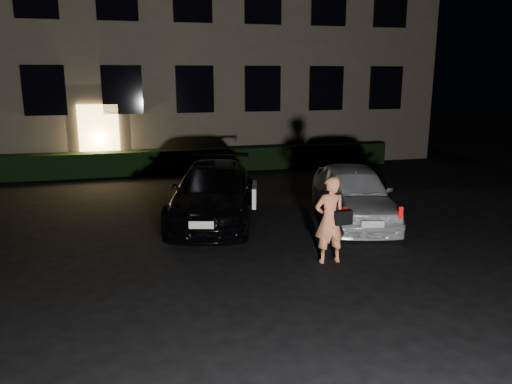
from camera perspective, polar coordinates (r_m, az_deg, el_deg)
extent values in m
plane|color=black|center=(8.95, 3.00, -10.11)|extent=(80.00, 80.00, 0.00)
cube|color=brown|center=(23.09, -8.63, 19.27)|extent=(20.00, 8.00, 12.00)
cube|color=#FFCA6B|center=(18.93, -17.45, 5.73)|extent=(1.40, 0.10, 2.50)
cube|color=black|center=(18.97, -23.04, 10.62)|extent=(1.40, 0.10, 1.70)
cube|color=black|center=(18.77, -15.04, 11.19)|extent=(1.40, 0.10, 1.70)
cube|color=black|center=(18.94, -7.00, 11.56)|extent=(1.40, 0.10, 1.70)
cube|color=black|center=(19.45, 0.77, 11.70)|extent=(1.40, 0.10, 1.70)
cube|color=black|center=(20.29, 8.03, 11.64)|extent=(1.40, 0.10, 1.70)
cube|color=black|center=(21.41, 14.61, 11.43)|extent=(1.40, 0.10, 1.70)
cube|color=black|center=(19.62, 0.81, 21.08)|extent=(1.40, 0.10, 1.70)
cube|color=black|center=(20.45, 8.34, 20.63)|extent=(1.40, 0.10, 1.70)
cube|color=black|center=(21.56, 15.14, 19.95)|extent=(1.40, 0.10, 1.70)
cube|color=black|center=(18.76, -6.60, 3.64)|extent=(15.00, 0.70, 0.85)
imported|color=black|center=(12.44, -4.91, -0.04)|extent=(3.11, 5.09, 1.38)
cube|color=white|center=(11.49, -0.18, -0.27)|extent=(0.34, 0.97, 0.46)
cube|color=silver|center=(10.10, -6.27, -3.76)|extent=(0.50, 0.17, 0.15)
imported|color=silver|center=(12.46, 10.99, -0.15)|extent=(2.57, 4.40, 1.41)
cube|color=red|center=(10.46, 10.08, -2.35)|extent=(0.09, 0.07, 0.23)
cube|color=red|center=(10.75, 16.23, -2.26)|extent=(0.09, 0.07, 0.23)
cube|color=silver|center=(10.60, 13.20, -3.60)|extent=(0.47, 0.15, 0.14)
imported|color=#FF945F|center=(9.62, 8.45, -3.16)|extent=(0.63, 0.43, 1.70)
cube|color=black|center=(9.59, 9.89, -2.88)|extent=(0.35, 0.16, 0.27)
cube|color=black|center=(9.48, 9.26, -0.65)|extent=(0.04, 0.06, 0.53)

